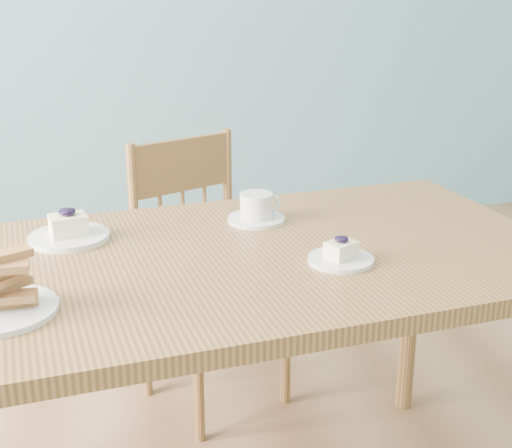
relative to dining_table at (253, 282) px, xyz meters
name	(u,v)px	position (x,y,z in m)	size (l,w,h in m)	color
dining_table	(253,282)	(0.00, 0.00, 0.00)	(1.46, 0.95, 0.74)	#976739
dining_chair	(206,273)	(-0.02, 0.62, -0.23)	(0.51, 0.50, 0.85)	#976739
cheesecake_plate_near	(341,255)	(0.17, -0.10, 0.09)	(0.14, 0.14, 0.06)	silver
cheesecake_plate_far	(69,232)	(-0.40, 0.17, 0.09)	(0.18, 0.18, 0.08)	silver
coffee_cup	(257,209)	(0.06, 0.21, 0.10)	(0.14, 0.14, 0.07)	silver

